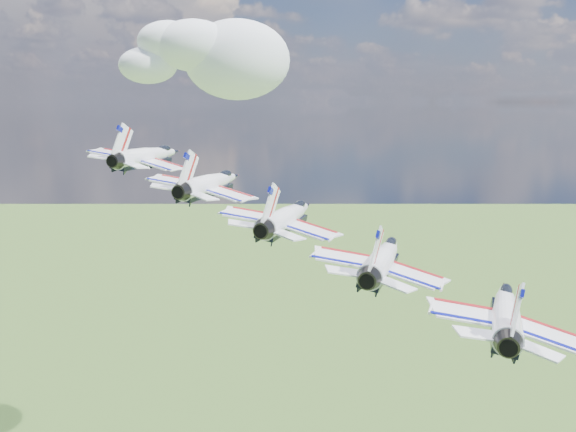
{
  "coord_description": "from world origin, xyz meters",
  "views": [
    {
      "loc": [
        10.5,
        -48.86,
        156.62
      ],
      "look_at": [
        17.75,
        15.3,
        145.14
      ],
      "focal_mm": 40.0,
      "sensor_mm": 36.0,
      "label": 1
    }
  ],
  "objects_px": {
    "jet_1": "(212,183)",
    "jet_3": "(383,257)",
    "jet_0": "(149,156)",
    "jet_2": "(288,216)",
    "jet_4": "(506,311)"
  },
  "relations": [
    {
      "from": "jet_1",
      "to": "jet_3",
      "type": "xyz_separation_m",
      "value": [
        15.54,
        -17.41,
        -4.9
      ]
    },
    {
      "from": "jet_0",
      "to": "jet_3",
      "type": "distance_m",
      "value": 35.77
    },
    {
      "from": "jet_0",
      "to": "jet_2",
      "type": "height_order",
      "value": "jet_0"
    },
    {
      "from": "jet_0",
      "to": "jet_3",
      "type": "height_order",
      "value": "jet_0"
    },
    {
      "from": "jet_0",
      "to": "jet_4",
      "type": "bearing_deg",
      "value": -24.47
    },
    {
      "from": "jet_1",
      "to": "jet_4",
      "type": "xyz_separation_m",
      "value": [
        23.31,
        -26.11,
        -7.36
      ]
    },
    {
      "from": "jet_3",
      "to": "jet_4",
      "type": "xyz_separation_m",
      "value": [
        7.77,
        -8.7,
        -2.45
      ]
    },
    {
      "from": "jet_2",
      "to": "jet_3",
      "type": "relative_size",
      "value": 1.0
    },
    {
      "from": "jet_1",
      "to": "jet_4",
      "type": "relative_size",
      "value": 1.0
    },
    {
      "from": "jet_1",
      "to": "jet_2",
      "type": "bearing_deg",
      "value": -24.47
    },
    {
      "from": "jet_4",
      "to": "jet_2",
      "type": "bearing_deg",
      "value": 155.53
    },
    {
      "from": "jet_1",
      "to": "jet_4",
      "type": "height_order",
      "value": "jet_1"
    },
    {
      "from": "jet_0",
      "to": "jet_4",
      "type": "height_order",
      "value": "jet_0"
    },
    {
      "from": "jet_3",
      "to": "jet_0",
      "type": "bearing_deg",
      "value": 155.53
    },
    {
      "from": "jet_0",
      "to": "jet_2",
      "type": "distance_m",
      "value": 23.85
    }
  ]
}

